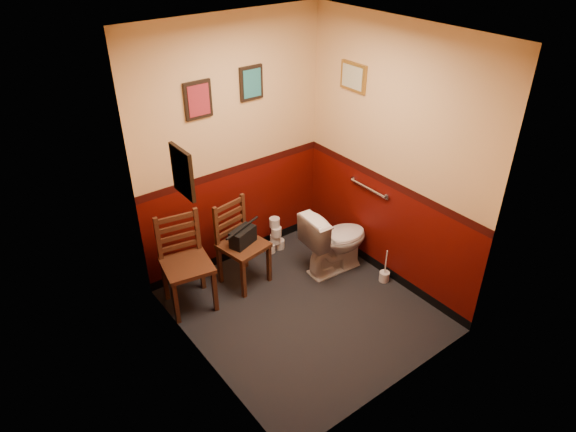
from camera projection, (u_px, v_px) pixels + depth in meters
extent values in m
cube|color=black|center=(303.00, 310.00, 5.19)|extent=(2.20, 2.40, 0.00)
cube|color=silver|center=(308.00, 34.00, 3.78)|extent=(2.20, 2.40, 0.00)
cube|color=#4D0904|center=(232.00, 149.00, 5.30)|extent=(2.20, 0.00, 2.70)
cube|color=#4D0904|center=(410.00, 259.00, 3.67)|extent=(2.20, 0.00, 2.70)
cube|color=#4D0904|center=(193.00, 236.00, 3.92)|extent=(0.00, 2.40, 2.70)
cube|color=#4D0904|center=(392.00, 161.00, 5.05)|extent=(0.00, 2.40, 2.70)
cylinder|color=silver|center=(368.00, 188.00, 5.41)|extent=(0.03, 0.50, 0.03)
cylinder|color=silver|center=(387.00, 197.00, 5.25)|extent=(0.02, 0.06, 0.06)
cylinder|color=silver|center=(353.00, 179.00, 5.59)|extent=(0.02, 0.06, 0.06)
cube|color=black|center=(198.00, 100.00, 4.79)|extent=(0.28, 0.03, 0.36)
cube|color=maroon|center=(199.00, 100.00, 4.78)|extent=(0.22, 0.01, 0.30)
cube|color=black|center=(251.00, 83.00, 5.08)|extent=(0.26, 0.03, 0.34)
cube|color=#257278|center=(252.00, 83.00, 5.07)|extent=(0.20, 0.01, 0.28)
cube|color=black|center=(182.00, 172.00, 3.73)|extent=(0.03, 0.30, 0.38)
cube|color=#AEAD89|center=(184.00, 172.00, 3.74)|extent=(0.01, 0.24, 0.31)
cube|color=olive|center=(353.00, 77.00, 5.09)|extent=(0.03, 0.34, 0.28)
cube|color=#AEAD89|center=(352.00, 77.00, 5.08)|extent=(0.01, 0.28, 0.22)
imported|color=white|center=(335.00, 241.00, 5.60)|extent=(0.79, 0.48, 0.75)
cylinder|color=silver|center=(384.00, 276.00, 5.57)|extent=(0.11, 0.11, 0.11)
cylinder|color=silver|center=(386.00, 263.00, 5.48)|extent=(0.01, 0.01, 0.31)
cube|color=#562E19|center=(187.00, 266.00, 5.02)|extent=(0.53, 0.53, 0.04)
cube|color=#562E19|center=(176.00, 303.00, 4.92)|extent=(0.05, 0.05, 0.49)
cube|color=#562E19|center=(165.00, 280.00, 5.22)|extent=(0.05, 0.05, 0.49)
cube|color=#562E19|center=(215.00, 291.00, 5.07)|extent=(0.05, 0.05, 0.49)
cube|color=#562E19|center=(202.00, 269.00, 5.37)|extent=(0.05, 0.05, 0.49)
cube|color=#562E19|center=(158.00, 239.00, 4.97)|extent=(0.05, 0.05, 0.49)
cube|color=#562E19|center=(197.00, 229.00, 5.12)|extent=(0.05, 0.05, 0.49)
cube|color=#562E19|center=(180.00, 246.00, 5.11)|extent=(0.37, 0.09, 0.05)
cube|color=#562E19|center=(178.00, 237.00, 5.06)|extent=(0.37, 0.09, 0.05)
cube|color=#562E19|center=(177.00, 227.00, 5.00)|extent=(0.37, 0.09, 0.05)
cube|color=#562E19|center=(176.00, 218.00, 4.94)|extent=(0.37, 0.09, 0.05)
cube|color=#562E19|center=(243.00, 246.00, 5.36)|extent=(0.50, 0.50, 0.04)
cube|color=#562E19|center=(243.00, 279.00, 5.25)|extent=(0.05, 0.05, 0.47)
cube|color=#562E19|center=(220.00, 264.00, 5.47)|extent=(0.05, 0.05, 0.47)
cube|color=#562E19|center=(269.00, 263.00, 5.49)|extent=(0.05, 0.05, 0.47)
cube|color=#562E19|center=(245.00, 249.00, 5.70)|extent=(0.05, 0.05, 0.47)
cube|color=#562E19|center=(216.00, 227.00, 5.23)|extent=(0.05, 0.04, 0.47)
cube|color=#562E19|center=(243.00, 213.00, 5.46)|extent=(0.05, 0.04, 0.47)
cube|color=#562E19|center=(231.00, 230.00, 5.41)|extent=(0.35, 0.09, 0.05)
cube|color=#562E19|center=(230.00, 222.00, 5.36)|extent=(0.35, 0.09, 0.05)
cube|color=#562E19|center=(229.00, 214.00, 5.30)|extent=(0.35, 0.09, 0.05)
cube|color=#562E19|center=(229.00, 205.00, 5.25)|extent=(0.35, 0.09, 0.05)
cube|color=black|center=(243.00, 237.00, 5.30)|extent=(0.32, 0.23, 0.18)
cylinder|color=black|center=(242.00, 228.00, 5.24)|extent=(0.25, 0.11, 0.03)
cylinder|color=silver|center=(270.00, 248.00, 6.04)|extent=(0.12, 0.12, 0.11)
cylinder|color=silver|center=(279.00, 244.00, 6.10)|extent=(0.12, 0.12, 0.11)
cylinder|color=silver|center=(275.00, 239.00, 6.01)|extent=(0.12, 0.12, 0.11)
cylinder|color=silver|center=(276.00, 232.00, 5.93)|extent=(0.12, 0.12, 0.11)
cylinder|color=silver|center=(275.00, 222.00, 5.90)|extent=(0.12, 0.12, 0.11)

